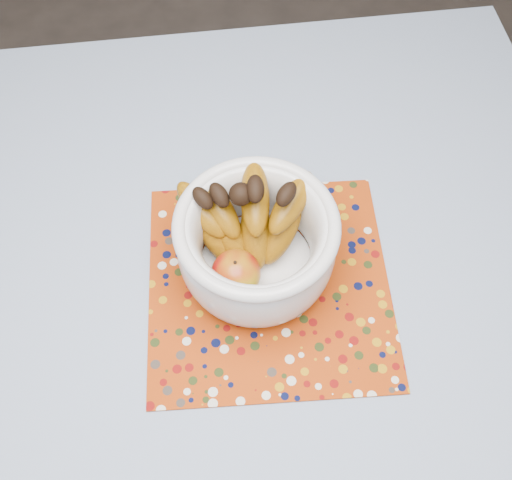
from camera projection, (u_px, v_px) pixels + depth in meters
table at (221, 346)px, 1.00m from camera, size 1.20×1.20×0.75m
tablecloth at (219, 328)px, 0.92m from camera, size 1.32×1.32×0.01m
placemat at (269, 284)px, 0.96m from camera, size 0.40×0.40×0.00m
fruit_bowl at (251, 236)px, 0.90m from camera, size 0.29×0.25×0.19m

